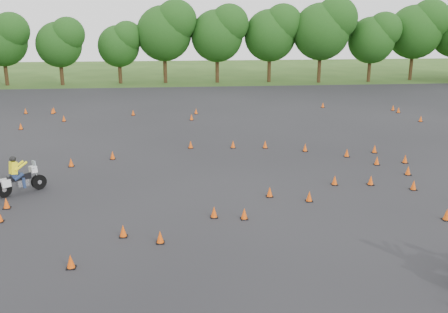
% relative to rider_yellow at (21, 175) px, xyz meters
% --- Properties ---
extents(ground, '(140.00, 140.00, 0.00)m').
position_rel_rider_yellow_xyz_m(ground, '(9.43, -2.96, -0.89)').
color(ground, '#2D5119').
rests_on(ground, ground).
extents(asphalt_pad, '(62.00, 62.00, 0.00)m').
position_rel_rider_yellow_xyz_m(asphalt_pad, '(9.43, 3.04, -0.89)').
color(asphalt_pad, black).
rests_on(asphalt_pad, ground).
extents(treeline, '(87.21, 32.46, 10.68)m').
position_rel_rider_yellow_xyz_m(treeline, '(14.09, 31.78, 3.81)').
color(treeline, '#194313').
rests_on(treeline, ground).
extents(traffic_cones, '(36.30, 33.24, 0.45)m').
position_rel_rider_yellow_xyz_m(traffic_cones, '(9.56, 2.51, -0.66)').
color(traffic_cones, '#EE500A').
rests_on(traffic_cones, asphalt_pad).
extents(rider_yellow, '(2.27, 1.93, 1.77)m').
position_rel_rider_yellow_xyz_m(rider_yellow, '(0.00, 0.00, 0.00)').
color(rider_yellow, yellow).
rests_on(rider_yellow, ground).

